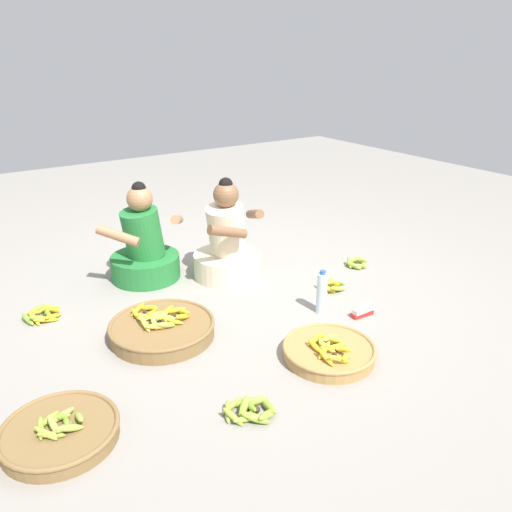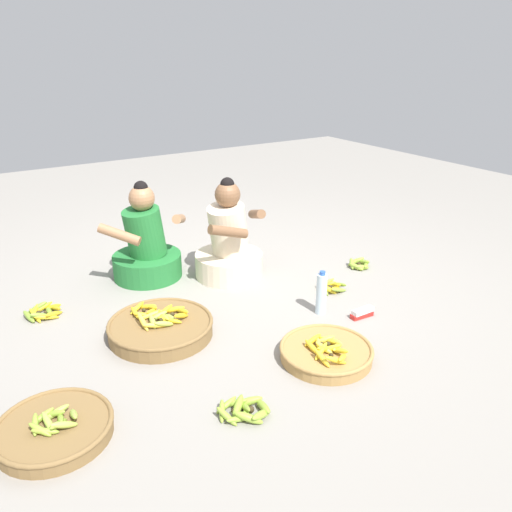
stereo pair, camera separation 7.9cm
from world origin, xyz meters
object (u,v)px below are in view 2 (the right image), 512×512
banana_basket_near_bicycle (161,327)px  packet_carton_stack (362,313)px  vendor_woman_front (229,246)px  banana_basket_back_right (54,428)px  banana_basket_front_left (326,352)px  vendor_woman_behind (146,248)px  loose_bananas_back_left (331,287)px  water_bottle (321,294)px  loose_bananas_front_center (43,312)px  loose_bananas_near_vendor (245,410)px  loose_bananas_mid_left (359,264)px

banana_basket_near_bicycle → packet_carton_stack: size_ratio=3.83×
vendor_woman_front → banana_basket_back_right: bearing=-144.3°
banana_basket_front_left → packet_carton_stack: banana_basket_front_left is taller
banana_basket_near_bicycle → banana_basket_back_right: bearing=-143.0°
banana_basket_front_left → banana_basket_near_bicycle: (-0.69, 0.75, 0.01)m
banana_basket_near_bicycle → vendor_woman_behind: bearing=73.3°
loose_bananas_back_left → water_bottle: bearing=-141.0°
water_bottle → banana_basket_back_right: bearing=-171.4°
banana_basket_back_right → vendor_woman_behind: bearing=54.7°
packet_carton_stack → water_bottle: bearing=135.4°
loose_bananas_front_center → banana_basket_back_right: bearing=-99.1°
vendor_woman_front → loose_bananas_back_left: bearing=-51.9°
vendor_woman_front → water_bottle: (0.21, -0.85, -0.10)m
vendor_woman_front → water_bottle: bearing=-76.2°
loose_bananas_back_left → loose_bananas_near_vendor: same height
banana_basket_back_right → loose_bananas_back_left: (2.05, 0.49, -0.02)m
loose_bananas_back_left → water_bottle: 0.38m
vendor_woman_behind → packet_carton_stack: 1.68m
banana_basket_back_right → loose_bananas_front_center: 1.23m
banana_basket_near_bicycle → packet_carton_stack: bearing=-22.4°
banana_basket_back_right → vendor_woman_front: bearing=35.7°
loose_bananas_near_vendor → water_bottle: size_ratio=0.88×
loose_bananas_back_left → loose_bananas_mid_left: (0.46, 0.20, 0.00)m
banana_basket_front_left → banana_basket_back_right: bearing=173.0°
banana_basket_front_left → water_bottle: size_ratio=1.76×
vendor_woman_front → loose_bananas_mid_left: 1.07m
banana_basket_near_bicycle → loose_bananas_back_left: banana_basket_near_bicycle is taller
banana_basket_near_bicycle → loose_bananas_front_center: size_ratio=2.52×
vendor_woman_behind → loose_bananas_front_center: vendor_woman_behind is taller
banana_basket_back_right → loose_bananas_near_vendor: (0.81, -0.34, -0.02)m
banana_basket_front_left → loose_bananas_front_center: bearing=132.0°
loose_bananas_back_left → packet_carton_stack: size_ratio=1.17×
loose_bananas_back_left → loose_bananas_front_center: (-1.86, 0.72, 0.00)m
vendor_woman_front → loose_bananas_near_vendor: 1.66m
vendor_woman_front → vendor_woman_behind: bearing=149.4°
banana_basket_front_left → loose_bananas_near_vendor: 0.66m
vendor_woman_front → banana_basket_back_right: (-1.56, -1.12, -0.20)m
vendor_woman_behind → loose_bananas_mid_left: (1.49, -0.75, -0.21)m
vendor_woman_front → loose_bananas_mid_left: bearing=-24.1°
vendor_woman_behind → loose_bananas_mid_left: bearing=-26.6°
vendor_woman_behind → loose_bananas_mid_left: size_ratio=3.90×
banana_basket_near_bicycle → loose_bananas_near_vendor: (0.05, -0.91, -0.03)m
banana_basket_back_right → loose_bananas_front_center: (0.20, 1.22, -0.02)m
vendor_woman_front → water_bottle: vendor_woman_front is taller
water_bottle → packet_carton_stack: water_bottle is taller
loose_bananas_near_vendor → banana_basket_near_bicycle: bearing=93.2°
loose_bananas_front_center → packet_carton_stack: loose_bananas_front_center is taller
vendor_woman_behind → water_bottle: size_ratio=2.49×
vendor_woman_front → loose_bananas_mid_left: (0.95, -0.43, -0.22)m
vendor_woman_behind → banana_basket_near_bicycle: 0.93m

